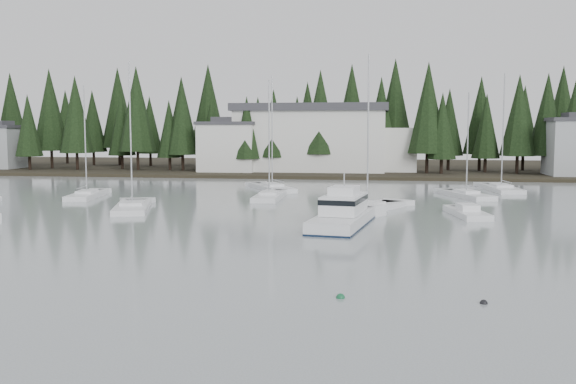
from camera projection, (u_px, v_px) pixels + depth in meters
name	position (u px, v px, depth m)	size (l,w,h in m)	color
ground	(187.00, 329.00, 23.76)	(260.00, 260.00, 0.00)	gray
far_shore_land	(347.00, 168.00, 119.17)	(240.00, 54.00, 1.00)	black
conifer_treeline	(343.00, 172.00, 108.35)	(200.00, 22.00, 20.00)	black
house_west	(229.00, 146.00, 103.72)	(9.54, 7.42, 8.75)	silver
harbor_inn	(323.00, 139.00, 104.63)	(29.50, 11.50, 10.90)	silver
cabin_cruiser_center	(343.00, 217.00, 48.95)	(4.80, 11.13, 4.63)	silver
sailboat_1	(269.00, 198.00, 68.03)	(2.83, 9.05, 12.97)	silver
sailboat_3	(367.00, 210.00, 57.79)	(7.21, 10.47, 14.54)	silver
sailboat_5	(501.00, 190.00, 76.76)	(3.98, 10.06, 14.43)	silver
sailboat_6	(87.00, 197.00, 69.24)	(3.87, 8.95, 12.50)	silver
sailboat_8	(272.00, 189.00, 77.84)	(7.34, 10.21, 14.23)	silver
sailboat_10	(132.00, 209.00, 58.64)	(5.49, 9.75, 14.00)	silver
sailboat_11	(466.00, 196.00, 69.53)	(5.49, 9.01, 11.82)	silver
runabout_1	(468.00, 215.00, 54.38)	(3.36, 7.07, 1.42)	silver
mooring_buoy_green	(340.00, 298.00, 28.11)	(0.40, 0.40, 0.40)	#145933
mooring_buoy_dark	(484.00, 304.00, 27.20)	(0.34, 0.34, 0.34)	black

